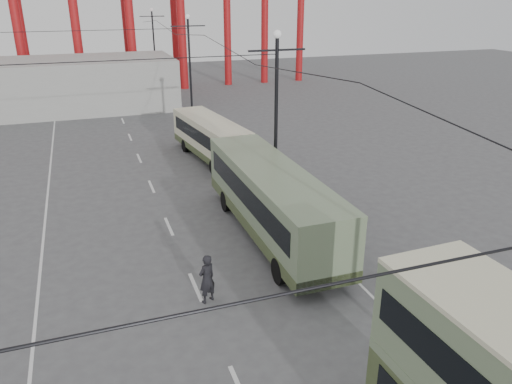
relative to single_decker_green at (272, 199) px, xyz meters
name	(u,v)px	position (x,y,z in m)	size (l,w,h in m)	color
road_markings	(160,200)	(-4.44, 6.41, -1.94)	(12.52, 120.00, 0.01)	silver
lamp_post_mid	(276,118)	(2.02, 4.71, 2.73)	(3.20, 0.44, 9.32)	black
lamp_post_far	(190,67)	(2.02, 26.71, 2.73)	(3.20, 0.44, 9.32)	black
lamp_post_distant	(154,45)	(2.02, 48.71, 2.73)	(3.20, 0.44, 9.32)	black
fairground_shed	(63,85)	(-9.58, 33.71, 0.55)	(22.00, 10.00, 5.00)	#A9AAA5
single_decker_green	(272,199)	(0.00, 0.00, 0.00)	(2.83, 12.23, 3.46)	#6B805D
single_decker_cream	(211,137)	(0.28, 12.72, -0.32)	(3.54, 9.54, 2.90)	beige
pedestrian	(207,279)	(-4.35, -4.42, -0.95)	(0.73, 0.48, 2.00)	black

